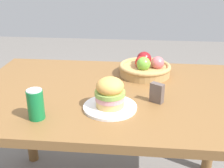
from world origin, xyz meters
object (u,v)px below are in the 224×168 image
at_px(plate, 110,107).
at_px(fruit_basket, 145,67).
at_px(sandwich, 110,92).
at_px(soda_can, 36,104).
at_px(napkin_holder, 157,93).

xyz_separation_m(plate, fruit_basket, (0.15, 0.42, 0.04)).
bearing_deg(plate, sandwich, 0.00).
distance_m(soda_can, napkin_holder, 0.53).
bearing_deg(plate, napkin_holder, 22.04).
bearing_deg(sandwich, soda_can, -158.39).
relative_size(soda_can, fruit_basket, 0.43).
relative_size(sandwich, fruit_basket, 0.45).
relative_size(fruit_basket, napkin_holder, 3.22).
relative_size(plate, napkin_holder, 2.59).
xyz_separation_m(plate, soda_can, (-0.29, -0.11, 0.06)).
height_order(sandwich, soda_can, sandwich).
distance_m(plate, fruit_basket, 0.45).
height_order(sandwich, fruit_basket, sandwich).
height_order(plate, soda_can, soda_can).
relative_size(plate, sandwich, 1.78).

